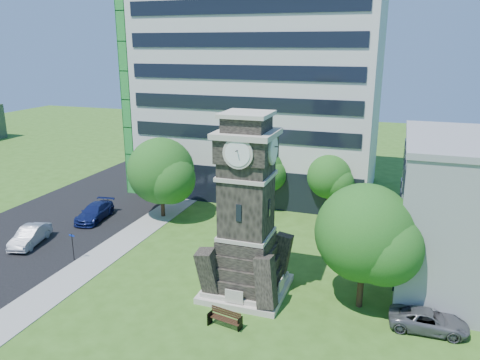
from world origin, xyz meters
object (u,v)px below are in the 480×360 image
at_px(clock_tower, 246,219).
at_px(car_street_mid, 30,236).
at_px(car_street_north, 95,212).
at_px(park_bench, 225,318).
at_px(car_east_lot, 429,321).
at_px(street_sign, 73,244).

relative_size(clock_tower, car_street_mid, 2.64).
height_order(car_street_mid, car_street_north, car_street_mid).
xyz_separation_m(clock_tower, car_street_north, (-17.98, 8.13, -4.53)).
relative_size(car_street_mid, car_street_north, 0.90).
bearing_deg(park_bench, car_street_north, 156.33).
xyz_separation_m(car_street_north, car_east_lot, (29.53, -8.94, -0.12)).
height_order(car_east_lot, park_bench, car_east_lot).
bearing_deg(street_sign, car_street_north, 122.68).
relative_size(car_east_lot, street_sign, 2.03).
height_order(car_street_mid, car_east_lot, car_street_mid).
xyz_separation_m(car_east_lot, street_sign, (-25.72, 0.92, 0.76)).
bearing_deg(car_street_mid, car_east_lot, -17.54).
height_order(car_street_north, car_east_lot, car_street_north).
distance_m(clock_tower, park_bench, 6.42).
xyz_separation_m(car_street_mid, car_east_lot, (31.12, -2.28, -0.14)).
bearing_deg(clock_tower, car_street_north, 155.67).
height_order(clock_tower, street_sign, clock_tower).
xyz_separation_m(car_street_mid, park_bench, (19.70, -5.82, -0.20)).
distance_m(clock_tower, car_street_mid, 20.14).
xyz_separation_m(car_street_north, street_sign, (3.81, -8.01, 0.64)).
bearing_deg(car_east_lot, car_street_mid, 84.39).
distance_m(park_bench, street_sign, 14.99).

